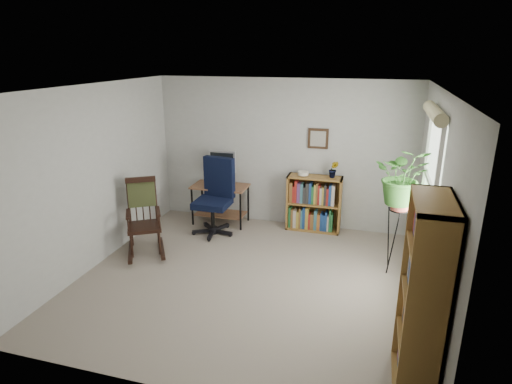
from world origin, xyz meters
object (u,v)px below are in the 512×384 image
(tall_bookshelf, at_px, (423,298))
(low_bookshelf, at_px, (314,204))
(desk, at_px, (221,204))
(office_chair, at_px, (212,197))
(rocking_chair, at_px, (143,217))

(tall_bookshelf, bearing_deg, low_bookshelf, 113.15)
(desk, distance_m, tall_bookshelf, 4.25)
(desk, relative_size, office_chair, 0.75)
(desk, relative_size, tall_bookshelf, 0.53)
(office_chair, distance_m, low_bookshelf, 1.63)
(tall_bookshelf, bearing_deg, rocking_chair, 154.81)
(rocking_chair, xyz_separation_m, low_bookshelf, (2.20, 1.50, -0.10))
(office_chair, relative_size, low_bookshelf, 1.35)
(desk, distance_m, office_chair, 0.55)
(office_chair, bearing_deg, tall_bookshelf, -33.30)
(desk, xyz_separation_m, low_bookshelf, (1.56, 0.12, 0.12))
(low_bookshelf, bearing_deg, rocking_chair, -145.84)
(low_bookshelf, distance_m, tall_bookshelf, 3.47)
(desk, height_order, rocking_chair, rocking_chair)
(desk, height_order, office_chair, office_chair)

